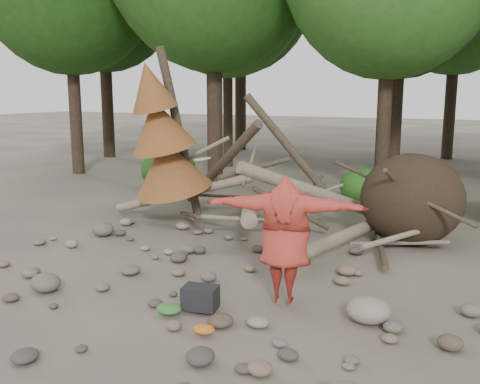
% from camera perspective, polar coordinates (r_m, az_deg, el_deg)
% --- Properties ---
extents(ground, '(120.00, 120.00, 0.00)m').
position_cam_1_polar(ground, '(9.14, -3.21, -10.34)').
color(ground, '#514C44').
rests_on(ground, ground).
extents(deadfall_pile, '(8.55, 5.24, 3.30)m').
position_cam_1_polar(deadfall_pile, '(12.11, 15.08, -0.74)').
color(deadfall_pile, '#332619').
rests_on(deadfall_pile, ground).
extents(dead_conifer, '(2.06, 2.16, 4.35)m').
position_cam_1_polar(dead_conifer, '(13.08, -8.18, 5.49)').
color(dead_conifer, '#4C3F30').
rests_on(dead_conifer, ground).
extents(bush_left, '(1.80, 1.80, 1.44)m').
position_cam_1_polar(bush_left, '(17.73, -7.62, 2.32)').
color(bush_left, '#225316').
rests_on(bush_left, ground).
extents(bush_mid, '(1.40, 1.40, 1.12)m').
position_cam_1_polar(bush_mid, '(15.85, 13.09, 0.56)').
color(bush_mid, '#2D6A1E').
rests_on(bush_mid, ground).
extents(frisbee_thrower, '(2.75, 1.16, 2.19)m').
position_cam_1_polar(frisbee_thrower, '(8.18, 4.81, -5.01)').
color(frisbee_thrower, '#AE3327').
rests_on(frisbee_thrower, ground).
extents(backpack, '(0.56, 0.42, 0.34)m').
position_cam_1_polar(backpack, '(8.22, -4.24, -11.54)').
color(backpack, black).
rests_on(backpack, ground).
extents(cloth_green, '(0.39, 0.33, 0.15)m').
position_cam_1_polar(cloth_green, '(8.15, -7.59, -12.57)').
color(cloth_green, '#35712D').
rests_on(cloth_green, ground).
extents(cloth_orange, '(0.31, 0.25, 0.11)m').
position_cam_1_polar(cloth_orange, '(7.51, -3.87, -14.74)').
color(cloth_orange, '#C16221').
rests_on(cloth_orange, ground).
extents(boulder_front_left, '(0.52, 0.46, 0.31)m').
position_cam_1_polar(boulder_front_left, '(9.55, -20.05, -9.07)').
color(boulder_front_left, '#645E54').
rests_on(boulder_front_left, ground).
extents(boulder_mid_right, '(0.63, 0.57, 0.38)m').
position_cam_1_polar(boulder_mid_right, '(8.06, 13.53, -12.15)').
color(boulder_mid_right, gray).
rests_on(boulder_mid_right, ground).
extents(boulder_mid_left, '(0.53, 0.47, 0.32)m').
position_cam_1_polar(boulder_mid_left, '(12.70, -14.41, -3.86)').
color(boulder_mid_left, '#615A51').
rests_on(boulder_mid_left, ground).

